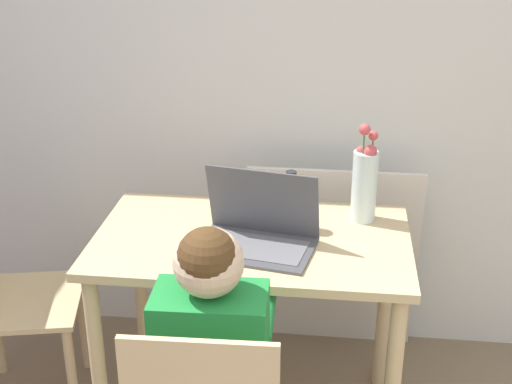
% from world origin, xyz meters
% --- Properties ---
extents(wall_back, '(6.40, 0.05, 2.50)m').
position_xyz_m(wall_back, '(0.00, 2.23, 1.25)').
color(wall_back, silver).
rests_on(wall_back, ground_plane).
extents(dining_table, '(1.05, 0.62, 0.75)m').
position_xyz_m(dining_table, '(-0.15, 1.61, 0.63)').
color(dining_table, '#D6B784').
rests_on(dining_table, ground_plane).
extents(person_seated, '(0.31, 0.43, 1.06)m').
position_xyz_m(person_seated, '(-0.19, 1.09, 0.66)').
color(person_seated, '#1E8438').
rests_on(person_seated, ground_plane).
extents(laptop, '(0.41, 0.31, 0.25)m').
position_xyz_m(laptop, '(-0.13, 1.56, 0.81)').
color(laptop, '#4C4C51').
rests_on(laptop, dining_table).
extents(flower_vase, '(0.09, 0.09, 0.35)m').
position_xyz_m(flower_vase, '(0.21, 1.79, 0.89)').
color(flower_vase, silver).
rests_on(flower_vase, dining_table).
extents(water_bottle, '(0.06, 0.06, 0.20)m').
position_xyz_m(water_bottle, '(-0.03, 1.70, 0.85)').
color(water_bottle, silver).
rests_on(water_bottle, dining_table).
extents(cardboard_panel, '(0.69, 0.13, 0.83)m').
position_xyz_m(cardboard_panel, '(0.12, 2.11, 0.41)').
color(cardboard_panel, silver).
rests_on(cardboard_panel, ground_plane).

